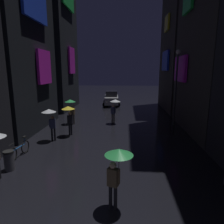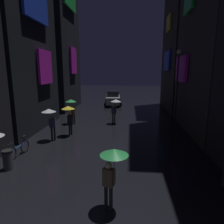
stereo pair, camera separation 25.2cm
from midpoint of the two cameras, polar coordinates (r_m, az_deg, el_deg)
building_left_mid at (r=17.54m, az=-27.07°, el=24.57°), size 4.25×7.30×17.47m
building_left_far at (r=25.48m, az=-15.85°, el=21.21°), size 4.25×7.10×17.75m
building_right_far at (r=25.42m, az=21.13°, el=22.48°), size 4.25×8.06×19.09m
pedestrian_midstreet_left_yellow at (r=14.06m, az=-11.76°, el=-0.10°), size 0.90×0.90×2.12m
pedestrian_near_crossing_clear at (r=13.30m, az=-16.76°, el=-1.02°), size 0.90×0.90×2.12m
pedestrian_midstreet_centre_green at (r=6.44m, az=1.23°, el=-14.21°), size 0.90×0.90×2.12m
pedestrian_far_right_clear at (r=16.97m, az=1.32°, el=2.14°), size 0.90×0.90×2.12m
pedestrian_foreground_left_green at (r=17.18m, az=-11.03°, el=2.05°), size 0.90×0.90×2.12m
bicycle_parked_at_storefront at (r=11.82m, az=-24.55°, el=-9.67°), size 0.24×1.82×0.96m
car_distant at (r=26.24m, az=0.59°, el=3.90°), size 2.44×4.24×1.92m
streetlamp_right_far at (r=16.95m, az=18.54°, el=8.68°), size 0.36×0.36×6.11m
trash_bin at (r=10.52m, az=-26.98°, el=-12.07°), size 0.46×0.46×0.93m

